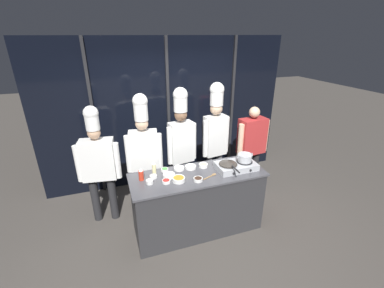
# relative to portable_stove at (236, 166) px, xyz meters

# --- Properties ---
(ground_plane) EXTENTS (24.00, 24.00, 0.00)m
(ground_plane) POSITION_rel_portable_stove_xyz_m (-0.57, 0.04, -0.99)
(ground_plane) COLOR #47423D
(window_wall_back) EXTENTS (4.57, 0.09, 2.70)m
(window_wall_back) POSITION_rel_portable_stove_xyz_m (-0.57, 1.64, 0.36)
(window_wall_back) COLOR black
(window_wall_back) RESTS_ON ground_plane
(demo_counter) EXTENTS (1.87, 0.68, 0.94)m
(demo_counter) POSITION_rel_portable_stove_xyz_m (-0.57, 0.04, -0.52)
(demo_counter) COLOR #2D2D30
(demo_counter) RESTS_ON ground_plane
(portable_stove) EXTENTS (0.57, 0.36, 0.10)m
(portable_stove) POSITION_rel_portable_stove_xyz_m (0.00, 0.00, 0.00)
(portable_stove) COLOR #B2B5BA
(portable_stove) RESTS_ON demo_counter
(frying_pan) EXTENTS (0.26, 0.45, 0.04)m
(frying_pan) POSITION_rel_portable_stove_xyz_m (-0.13, -0.00, 0.07)
(frying_pan) COLOR #38332D
(frying_pan) RESTS_ON portable_stove
(stock_pot) EXTENTS (0.23, 0.21, 0.11)m
(stock_pot) POSITION_rel_portable_stove_xyz_m (0.13, 0.00, 0.11)
(stock_pot) COLOR #B7BABF
(stock_pot) RESTS_ON portable_stove
(squeeze_bottle_oil) EXTENTS (0.05, 0.05, 0.18)m
(squeeze_bottle_oil) POSITION_rel_portable_stove_xyz_m (-1.13, 0.26, 0.04)
(squeeze_bottle_oil) COLOR beige
(squeeze_bottle_oil) RESTS_ON demo_counter
(squeeze_bottle_chili) EXTENTS (0.07, 0.07, 0.17)m
(squeeze_bottle_chili) POSITION_rel_portable_stove_xyz_m (-1.33, 0.14, 0.03)
(squeeze_bottle_chili) COLOR red
(squeeze_bottle_chili) RESTS_ON demo_counter
(prep_bowl_onion) EXTENTS (0.15, 0.15, 0.04)m
(prep_bowl_onion) POSITION_rel_portable_stove_xyz_m (-0.77, 0.25, -0.03)
(prep_bowl_onion) COLOR white
(prep_bowl_onion) RESTS_ON demo_counter
(prep_bowl_soy_glaze) EXTENTS (0.12, 0.12, 0.04)m
(prep_bowl_soy_glaze) POSITION_rel_portable_stove_xyz_m (-0.63, -0.13, -0.02)
(prep_bowl_soy_glaze) COLOR white
(prep_bowl_soy_glaze) RESTS_ON demo_counter
(prep_bowl_noodles) EXTENTS (0.16, 0.16, 0.04)m
(prep_bowl_noodles) POSITION_rel_portable_stove_xyz_m (-0.96, 0.10, -0.02)
(prep_bowl_noodles) COLOR white
(prep_bowl_noodles) RESTS_ON demo_counter
(prep_bowl_carrots) EXTENTS (0.17, 0.17, 0.06)m
(prep_bowl_carrots) POSITION_rel_portable_stove_xyz_m (-0.87, -0.05, -0.01)
(prep_bowl_carrots) COLOR white
(prep_bowl_carrots) RESTS_ON demo_counter
(prep_bowl_rice) EXTENTS (0.16, 0.16, 0.04)m
(prep_bowl_rice) POSITION_rel_portable_stove_xyz_m (-0.61, 0.23, -0.02)
(prep_bowl_rice) COLOR white
(prep_bowl_rice) RESTS_ON demo_counter
(prep_bowl_chicken) EXTENTS (0.10, 0.10, 0.04)m
(prep_bowl_chicken) POSITION_rel_portable_stove_xyz_m (-1.17, 0.14, -0.03)
(prep_bowl_chicken) COLOR white
(prep_bowl_chicken) RESTS_ON demo_counter
(prep_bowl_scallions) EXTENTS (0.10, 0.10, 0.04)m
(prep_bowl_scallions) POSITION_rel_portable_stove_xyz_m (-0.98, 0.27, -0.03)
(prep_bowl_scallions) COLOR white
(prep_bowl_scallions) RESTS_ON demo_counter
(prep_bowl_bell_pepper) EXTENTS (0.11, 0.11, 0.04)m
(prep_bowl_bell_pepper) POSITION_rel_portable_stove_xyz_m (-1.03, -0.04, -0.02)
(prep_bowl_bell_pepper) COLOR white
(prep_bowl_bell_pepper) RESTS_ON demo_counter
(prep_bowl_shrimp) EXTENTS (0.13, 0.13, 0.05)m
(prep_bowl_shrimp) POSITION_rel_portable_stove_xyz_m (-0.42, 0.21, -0.02)
(prep_bowl_shrimp) COLOR white
(prep_bowl_shrimp) RESTS_ON demo_counter
(prep_bowl_garlic) EXTENTS (0.09, 0.09, 0.05)m
(prep_bowl_garlic) POSITION_rel_portable_stove_xyz_m (-1.24, 0.01, -0.02)
(prep_bowl_garlic) COLOR white
(prep_bowl_garlic) RESTS_ON demo_counter
(serving_spoon_slotted) EXTENTS (0.23, 0.12, 0.02)m
(serving_spoon_slotted) POSITION_rel_portable_stove_xyz_m (-0.40, -0.07, -0.04)
(serving_spoon_slotted) COLOR olive
(serving_spoon_slotted) RESTS_ON demo_counter
(chef_head) EXTENTS (0.62, 0.32, 1.84)m
(chef_head) POSITION_rel_portable_stove_xyz_m (-1.85, 0.73, 0.04)
(chef_head) COLOR #232326
(chef_head) RESTS_ON ground_plane
(chef_sous) EXTENTS (0.54, 0.28, 1.97)m
(chef_sous) POSITION_rel_portable_stove_xyz_m (-1.19, 0.68, 0.15)
(chef_sous) COLOR #232326
(chef_sous) RESTS_ON ground_plane
(chef_line) EXTENTS (0.49, 0.25, 2.01)m
(chef_line) POSITION_rel_portable_stove_xyz_m (-0.59, 0.73, 0.22)
(chef_line) COLOR #2D3856
(chef_line) RESTS_ON ground_plane
(chef_pastry) EXTENTS (0.48, 0.24, 2.04)m
(chef_pastry) POSITION_rel_portable_stove_xyz_m (0.01, 0.75, 0.26)
(chef_pastry) COLOR #4C4C51
(chef_pastry) RESTS_ON ground_plane
(person_guest) EXTENTS (0.62, 0.29, 1.61)m
(person_guest) POSITION_rel_portable_stove_xyz_m (0.69, 0.71, -0.02)
(person_guest) COLOR #232326
(person_guest) RESTS_ON ground_plane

